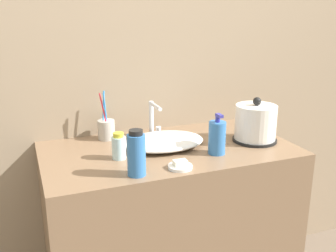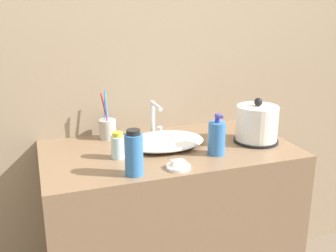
{
  "view_description": "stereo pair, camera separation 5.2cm",
  "coord_description": "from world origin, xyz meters",
  "px_view_note": "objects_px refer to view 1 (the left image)",
  "views": [
    {
      "loc": [
        -0.58,
        -1.19,
        1.45
      ],
      "look_at": [
        -0.0,
        0.29,
        0.96
      ],
      "focal_mm": 42.0,
      "sensor_mm": 36.0,
      "label": 1
    },
    {
      "loc": [
        -0.53,
        -1.21,
        1.45
      ],
      "look_at": [
        -0.0,
        0.29,
        0.96
      ],
      "focal_mm": 42.0,
      "sensor_mm": 36.0,
      "label": 2
    }
  ],
  "objects_px": {
    "faucet": "(154,117)",
    "electric_kettle": "(255,124)",
    "lotion_bottle": "(217,137)",
    "mouthwash_bottle": "(136,154)",
    "shampoo_bottle": "(119,147)",
    "toothbrush_cup": "(106,129)"
  },
  "relations": [
    {
      "from": "faucet",
      "to": "electric_kettle",
      "type": "xyz_separation_m",
      "value": [
        0.41,
        -0.23,
        -0.02
      ]
    },
    {
      "from": "faucet",
      "to": "electric_kettle",
      "type": "distance_m",
      "value": 0.47
    },
    {
      "from": "lotion_bottle",
      "to": "mouthwash_bottle",
      "type": "distance_m",
      "value": 0.38
    },
    {
      "from": "electric_kettle",
      "to": "shampoo_bottle",
      "type": "relative_size",
      "value": 1.87
    },
    {
      "from": "electric_kettle",
      "to": "mouthwash_bottle",
      "type": "bearing_deg",
      "value": -164.55
    },
    {
      "from": "faucet",
      "to": "lotion_bottle",
      "type": "height_order",
      "value": "lotion_bottle"
    },
    {
      "from": "electric_kettle",
      "to": "mouthwash_bottle",
      "type": "relative_size",
      "value": 1.19
    },
    {
      "from": "electric_kettle",
      "to": "toothbrush_cup",
      "type": "bearing_deg",
      "value": 156.48
    },
    {
      "from": "faucet",
      "to": "toothbrush_cup",
      "type": "height_order",
      "value": "toothbrush_cup"
    },
    {
      "from": "toothbrush_cup",
      "to": "mouthwash_bottle",
      "type": "xyz_separation_m",
      "value": [
        0.01,
        -0.44,
        0.03
      ]
    },
    {
      "from": "electric_kettle",
      "to": "lotion_bottle",
      "type": "xyz_separation_m",
      "value": [
        -0.24,
        -0.08,
        -0.01
      ]
    },
    {
      "from": "faucet",
      "to": "shampoo_bottle",
      "type": "height_order",
      "value": "faucet"
    },
    {
      "from": "toothbrush_cup",
      "to": "mouthwash_bottle",
      "type": "height_order",
      "value": "toothbrush_cup"
    },
    {
      "from": "shampoo_bottle",
      "to": "faucet",
      "type": "bearing_deg",
      "value": 43.9
    },
    {
      "from": "shampoo_bottle",
      "to": "mouthwash_bottle",
      "type": "bearing_deg",
      "value": -83.89
    },
    {
      "from": "faucet",
      "to": "shampoo_bottle",
      "type": "xyz_separation_m",
      "value": [
        -0.22,
        -0.21,
        -0.04
      ]
    },
    {
      "from": "toothbrush_cup",
      "to": "shampoo_bottle",
      "type": "bearing_deg",
      "value": -91.56
    },
    {
      "from": "faucet",
      "to": "toothbrush_cup",
      "type": "bearing_deg",
      "value": 168.26
    },
    {
      "from": "lotion_bottle",
      "to": "shampoo_bottle",
      "type": "xyz_separation_m",
      "value": [
        -0.39,
        0.09,
        -0.02
      ]
    },
    {
      "from": "faucet",
      "to": "shampoo_bottle",
      "type": "distance_m",
      "value": 0.31
    },
    {
      "from": "shampoo_bottle",
      "to": "electric_kettle",
      "type": "bearing_deg",
      "value": -1.09
    },
    {
      "from": "faucet",
      "to": "mouthwash_bottle",
      "type": "xyz_separation_m",
      "value": [
        -0.2,
        -0.39,
        -0.01
      ]
    }
  ]
}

